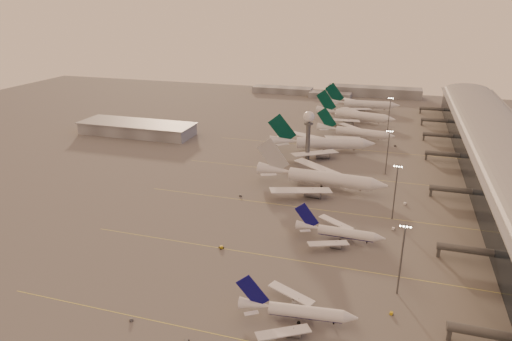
% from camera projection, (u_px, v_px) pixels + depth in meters
% --- Properties ---
extents(ground, '(700.00, 700.00, 0.00)m').
position_uv_depth(ground, '(228.00, 265.00, 162.67)').
color(ground, '#565454').
rests_on(ground, ground).
extents(taxiway_markings, '(180.00, 185.25, 0.02)m').
position_uv_depth(taxiway_markings, '(334.00, 211.00, 204.50)').
color(taxiway_markings, '#E3DD50').
rests_on(taxiway_markings, ground).
extents(terminal, '(57.00, 362.00, 23.04)m').
position_uv_depth(terminal, '(507.00, 167.00, 227.72)').
color(terminal, black).
rests_on(terminal, ground).
extents(hangar, '(82.00, 27.00, 8.50)m').
position_uv_depth(hangar, '(137.00, 128.00, 319.65)').
color(hangar, slate).
rests_on(hangar, ground).
extents(radar_tower, '(6.40, 6.40, 31.10)m').
position_uv_depth(radar_tower, '(308.00, 126.00, 261.38)').
color(radar_tower, '#4E5055').
rests_on(radar_tower, ground).
extents(mast_a, '(3.60, 0.56, 25.00)m').
position_uv_depth(mast_a, '(402.00, 256.00, 141.83)').
color(mast_a, '#4E5055').
rests_on(mast_a, ground).
extents(mast_b, '(3.60, 0.56, 25.00)m').
position_uv_depth(mast_b, '(395.00, 190.00, 191.90)').
color(mast_b, '#4E5055').
rests_on(mast_b, ground).
extents(mast_c, '(3.60, 0.56, 25.00)m').
position_uv_depth(mast_c, '(388.00, 150.00, 242.51)').
color(mast_c, '#4E5055').
rests_on(mast_c, ground).
extents(mast_d, '(3.60, 0.56, 25.00)m').
position_uv_depth(mast_d, '(389.00, 113.00, 323.64)').
color(mast_d, '#4E5055').
rests_on(mast_d, ground).
extents(distant_horizon, '(165.00, 37.50, 9.00)m').
position_uv_depth(distant_horizon, '(345.00, 92.00, 451.65)').
color(distant_horizon, slate).
rests_on(distant_horizon, ground).
extents(narrowbody_near, '(35.74, 28.40, 13.98)m').
position_uv_depth(narrowbody_near, '(297.00, 313.00, 133.09)').
color(narrowbody_near, white).
rests_on(narrowbody_near, ground).
extents(narrowbody_mid, '(35.82, 28.60, 14.00)m').
position_uv_depth(narrowbody_mid, '(339.00, 234.00, 178.38)').
color(narrowbody_mid, white).
rests_on(narrowbody_mid, ground).
extents(widebody_white, '(66.76, 53.36, 23.47)m').
position_uv_depth(widebody_white, '(321.00, 181.00, 227.69)').
color(widebody_white, white).
rests_on(widebody_white, ground).
extents(greentail_a, '(65.11, 51.97, 24.05)m').
position_uv_depth(greentail_a, '(322.00, 145.00, 282.47)').
color(greentail_a, white).
rests_on(greentail_a, ground).
extents(greentail_b, '(53.75, 43.11, 19.60)m').
position_uv_depth(greentail_b, '(355.00, 134.00, 310.00)').
color(greentail_b, white).
rests_on(greentail_b, ground).
extents(greentail_c, '(62.78, 50.15, 23.14)m').
position_uv_depth(greentail_c, '(355.00, 117.00, 351.90)').
color(greentail_c, white).
rests_on(greentail_c, ground).
extents(greentail_d, '(63.30, 50.99, 22.98)m').
position_uv_depth(greentail_d, '(362.00, 106.00, 389.70)').
color(greentail_d, white).
rests_on(greentail_d, ground).
extents(gsv_truck_a, '(5.16, 4.11, 2.00)m').
position_uv_depth(gsv_truck_a, '(132.00, 318.00, 133.74)').
color(gsv_truck_a, '#505355').
rests_on(gsv_truck_a, ground).
extents(gsv_catering_a, '(4.74, 2.96, 3.60)m').
position_uv_depth(gsv_catering_a, '(392.00, 310.00, 135.98)').
color(gsv_catering_a, gold).
rests_on(gsv_catering_a, ground).
extents(gsv_tug_mid, '(4.13, 3.80, 1.02)m').
position_uv_depth(gsv_tug_mid, '(221.00, 247.00, 172.96)').
color(gsv_tug_mid, gold).
rests_on(gsv_tug_mid, ground).
extents(gsv_truck_b, '(5.99, 2.80, 2.33)m').
position_uv_depth(gsv_truck_b, '(395.00, 228.00, 186.55)').
color(gsv_truck_b, white).
rests_on(gsv_truck_b, ground).
extents(gsv_truck_c, '(5.94, 4.07, 2.26)m').
position_uv_depth(gsv_truck_c, '(241.00, 194.00, 218.90)').
color(gsv_truck_c, '#505355').
rests_on(gsv_truck_c, ground).
extents(gsv_catering_b, '(5.76, 3.89, 4.34)m').
position_uv_depth(gsv_catering_b, '(406.00, 201.00, 209.54)').
color(gsv_catering_b, white).
rests_on(gsv_catering_b, ground).
extents(gsv_truck_d, '(3.42, 5.59, 2.13)m').
position_uv_depth(gsv_truck_d, '(272.00, 149.00, 285.08)').
color(gsv_truck_d, white).
rests_on(gsv_truck_d, ground).
extents(gsv_tug_hangar, '(3.28, 1.97, 0.93)m').
position_uv_depth(gsv_tug_hangar, '(395.00, 146.00, 294.21)').
color(gsv_tug_hangar, '#505355').
rests_on(gsv_tug_hangar, ground).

